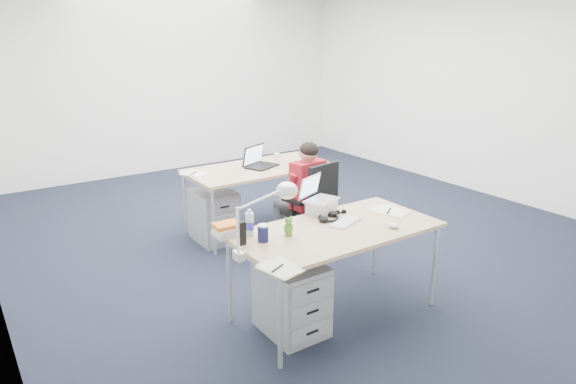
{
  "coord_description": "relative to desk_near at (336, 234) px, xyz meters",
  "views": [
    {
      "loc": [
        -3.15,
        -4.37,
        2.17
      ],
      "look_at": [
        -0.79,
        -0.89,
        0.85
      ],
      "focal_mm": 32.0,
      "sensor_mm": 36.0,
      "label": 1
    }
  ],
  "objects": [
    {
      "name": "silver_laptop",
      "position": [
        0.12,
        0.35,
        0.2
      ],
      "size": [
        0.34,
        0.31,
        0.3
      ],
      "primitive_type": null,
      "rotation": [
        0.0,
        0.0,
        0.36
      ],
      "color": "silver",
      "rests_on": "desk_near"
    },
    {
      "name": "far_papers",
      "position": [
        -0.24,
        2.05,
        0.05
      ],
      "size": [
        0.29,
        0.33,
        0.01
      ],
      "primitive_type": "cube",
      "rotation": [
        0.0,
        0.0,
        0.43
      ],
      "color": "white",
      "rests_on": "desk_far"
    },
    {
      "name": "bear_figurine",
      "position": [
        -0.39,
        0.09,
        0.12
      ],
      "size": [
        0.09,
        0.07,
        0.15
      ],
      "primitive_type": null,
      "rotation": [
        0.0,
        0.0,
        0.16
      ],
      "color": "#327820",
      "rests_on": "desk_near"
    },
    {
      "name": "book_stack",
      "position": [
        -0.75,
        0.35,
        0.09
      ],
      "size": [
        0.21,
        0.16,
        0.09
      ],
      "primitive_type": "cube",
      "rotation": [
        0.0,
        0.0,
        0.03
      ],
      "color": "silver",
      "rests_on": "desk_near"
    },
    {
      "name": "room",
      "position": [
        0.79,
        1.55,
        1.03
      ],
      "size": [
        6.02,
        7.02,
        2.8
      ],
      "color": "white",
      "rests_on": "ground"
    },
    {
      "name": "drawer_pedestal_far",
      "position": [
        -0.11,
        1.92,
        -0.41
      ],
      "size": [
        0.4,
        0.5,
        0.55
      ],
      "primitive_type": "cube",
      "color": "#9E9FA3",
      "rests_on": "ground"
    },
    {
      "name": "papers_right",
      "position": [
        0.61,
        0.04,
        0.05
      ],
      "size": [
        0.28,
        0.34,
        0.01
      ],
      "primitive_type": "cube",
      "rotation": [
        0.0,
        0.0,
        0.28
      ],
      "color": "#F6F88F",
      "rests_on": "desk_near"
    },
    {
      "name": "water_bottle",
      "position": [
        -0.62,
        0.25,
        0.15
      ],
      "size": [
        0.07,
        0.07,
        0.2
      ],
      "primitive_type": "cylinder",
      "rotation": [
        0.0,
        0.0,
        0.14
      ],
      "color": "silver",
      "rests_on": "desk_near"
    },
    {
      "name": "office_chair",
      "position": [
        0.56,
        1.09,
        -0.41
      ],
      "size": [
        0.7,
        0.7,
        0.95
      ],
      "rotation": [
        0.0,
        0.0,
        0.18
      ],
      "color": "black",
      "rests_on": "ground"
    },
    {
      "name": "floor",
      "position": [
        0.79,
        1.55,
        -0.68
      ],
      "size": [
        7.0,
        7.0,
        0.0
      ],
      "primitive_type": "plane",
      "color": "black",
      "rests_on": "ground"
    },
    {
      "name": "wireless_keyboard",
      "position": [
        0.13,
        0.05,
        0.05
      ],
      "size": [
        0.33,
        0.22,
        0.02
      ],
      "primitive_type": "cube",
      "rotation": [
        0.0,
        0.0,
        0.35
      ],
      "color": "white",
      "rests_on": "desk_near"
    },
    {
      "name": "desk_near",
      "position": [
        0.0,
        0.0,
        0.0
      ],
      "size": [
        1.6,
        0.8,
        0.73
      ],
      "color": "tan",
      "rests_on": "ground"
    },
    {
      "name": "desk_lamp",
      "position": [
        -0.75,
        -0.08,
        0.29
      ],
      "size": [
        0.46,
        0.26,
        0.49
      ],
      "primitive_type": null,
      "rotation": [
        0.0,
        0.0,
        0.26
      ],
      "color": "silver",
      "rests_on": "desk_near"
    },
    {
      "name": "dark_laptop",
      "position": [
        0.5,
        1.91,
        0.17
      ],
      "size": [
        0.45,
        0.44,
        0.25
      ],
      "primitive_type": null,
      "rotation": [
        0.0,
        0.0,
        0.39
      ],
      "color": "black",
      "rests_on": "desk_far"
    },
    {
      "name": "headphones",
      "position": [
        0.07,
        0.19,
        0.06
      ],
      "size": [
        0.27,
        0.24,
        0.04
      ],
      "primitive_type": null,
      "rotation": [
        0.0,
        0.0,
        0.37
      ],
      "color": "black",
      "rests_on": "desk_near"
    },
    {
      "name": "computer_mouse",
      "position": [
        0.36,
        -0.23,
        0.07
      ],
      "size": [
        0.08,
        0.11,
        0.04
      ],
      "primitive_type": "ellipsoid",
      "rotation": [
        0.0,
        0.0,
        0.1
      ],
      "color": "white",
      "rests_on": "desk_near"
    },
    {
      "name": "sunglasses",
      "position": [
        0.23,
        0.23,
        0.06
      ],
      "size": [
        0.11,
        0.07,
        0.02
      ],
      "primitive_type": null,
      "rotation": [
        0.0,
        0.0,
        -0.27
      ],
      "color": "black",
      "rests_on": "desk_near"
    },
    {
      "name": "desk_far",
      "position": [
        0.47,
        1.92,
        0.0
      ],
      "size": [
        1.6,
        0.8,
        0.73
      ],
      "color": "tan",
      "rests_on": "ground"
    },
    {
      "name": "papers_left",
      "position": [
        -0.75,
        -0.35,
        0.05
      ],
      "size": [
        0.22,
        0.29,
        0.01
      ],
      "primitive_type": "cube",
      "rotation": [
        0.0,
        0.0,
        0.13
      ],
      "color": "#F6F88F",
      "rests_on": "desk_near"
    },
    {
      "name": "seated_person",
      "position": [
        0.55,
        1.26,
        -0.11
      ],
      "size": [
        0.38,
        0.64,
        1.13
      ],
      "rotation": [
        0.0,
        0.0,
        0.14
      ],
      "color": "#AD1823",
      "rests_on": "ground"
    },
    {
      "name": "far_cup",
      "position": [
        0.77,
        2.02,
        0.1
      ],
      "size": [
        0.08,
        0.08,
        0.1
      ],
      "primitive_type": "cylinder",
      "rotation": [
        0.0,
        0.0,
        -0.13
      ],
      "color": "white",
      "rests_on": "desk_far"
    },
    {
      "name": "can_koozie",
      "position": [
        -0.6,
        0.1,
        0.11
      ],
      "size": [
        0.08,
        0.08,
        0.13
      ],
      "primitive_type": "cylinder",
      "rotation": [
        0.0,
        0.0,
        -0.05
      ],
      "color": "#151743",
      "rests_on": "desk_near"
    },
    {
      "name": "drawer_pedestal_near",
      "position": [
        -0.43,
        -0.01,
        -0.41
      ],
      "size": [
        0.4,
        0.5,
        0.55
      ],
      "primitive_type": "cube",
      "color": "#9E9FA3",
      "rests_on": "ground"
    },
    {
      "name": "cordless_phone",
      "position": [
        -0.75,
        0.13,
        0.13
      ],
      "size": [
        0.05,
        0.03,
        0.17
      ],
      "primitive_type": "cube",
      "rotation": [
        0.0,
        0.0,
        0.01
      ],
      "color": "black",
      "rests_on": "desk_near"
    }
  ]
}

